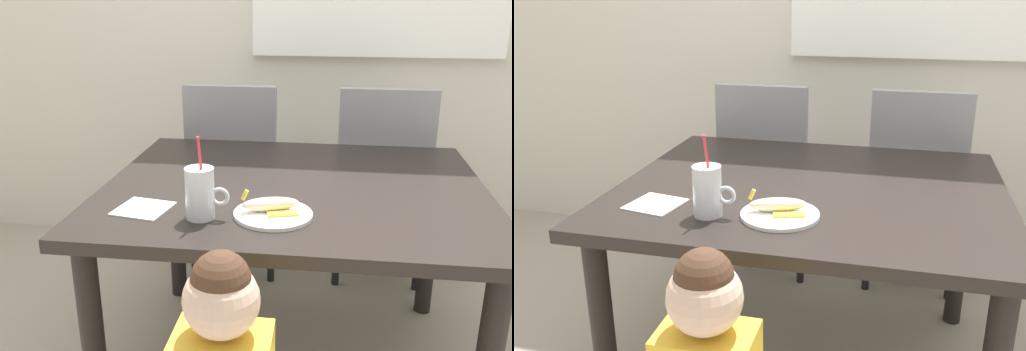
% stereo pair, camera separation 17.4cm
% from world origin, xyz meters
% --- Properties ---
extents(dining_table, '(1.27, 1.07, 0.73)m').
position_xyz_m(dining_table, '(0.00, 0.00, 0.64)').
color(dining_table, black).
rests_on(dining_table, ground).
extents(dining_chair_left, '(0.44, 0.44, 0.96)m').
position_xyz_m(dining_chair_left, '(-0.33, 0.73, 0.54)').
color(dining_chair_left, gray).
rests_on(dining_chair_left, ground).
extents(dining_chair_right, '(0.44, 0.45, 0.96)m').
position_xyz_m(dining_chair_right, '(0.36, 0.74, 0.54)').
color(dining_chair_right, gray).
rests_on(dining_chair_right, ground).
extents(milk_cup, '(0.13, 0.08, 0.25)m').
position_xyz_m(milk_cup, '(-0.25, -0.33, 0.80)').
color(milk_cup, silver).
rests_on(milk_cup, dining_table).
extents(snack_plate, '(0.23, 0.23, 0.01)m').
position_xyz_m(snack_plate, '(-0.04, -0.29, 0.74)').
color(snack_plate, white).
rests_on(snack_plate, dining_table).
extents(peeled_banana, '(0.18, 0.12, 0.07)m').
position_xyz_m(peeled_banana, '(-0.05, -0.28, 0.76)').
color(peeled_banana, '#F4EAC6').
rests_on(peeled_banana, snack_plate).
extents(paper_napkin, '(0.17, 0.17, 0.00)m').
position_xyz_m(paper_napkin, '(-0.43, -0.29, 0.73)').
color(paper_napkin, white).
rests_on(paper_napkin, dining_table).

